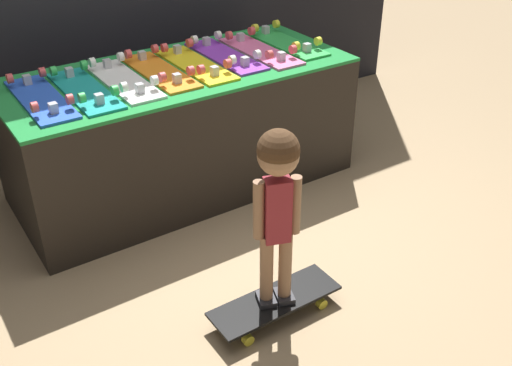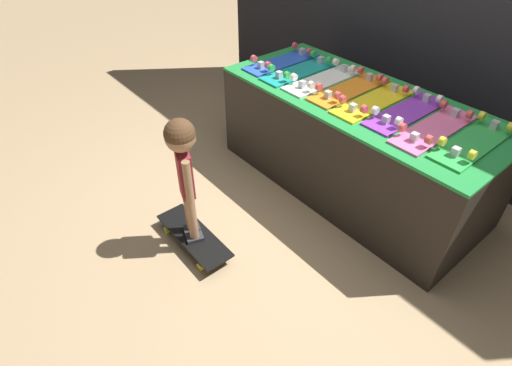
# 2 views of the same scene
# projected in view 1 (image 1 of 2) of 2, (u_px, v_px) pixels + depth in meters

# --- Properties ---
(ground_plane) EXTENTS (16.00, 16.00, 0.00)m
(ground_plane) POSITION_uv_depth(u_px,v_px,m) (226.00, 219.00, 3.52)
(ground_plane) COLOR tan
(display_rack) EXTENTS (2.04, 0.89, 0.77)m
(display_rack) POSITION_uv_depth(u_px,v_px,m) (182.00, 129.00, 3.68)
(display_rack) COLOR black
(display_rack) RESTS_ON ground_plane
(skateboard_blue_on_rack) EXTENTS (0.20, 0.68, 0.09)m
(skateboard_blue_on_rack) POSITION_uv_depth(u_px,v_px,m) (40.00, 97.00, 3.08)
(skateboard_blue_on_rack) COLOR blue
(skateboard_blue_on_rack) RESTS_ON display_rack
(skateboard_teal_on_rack) EXTENTS (0.20, 0.68, 0.09)m
(skateboard_teal_on_rack) POSITION_uv_depth(u_px,v_px,m) (84.00, 89.00, 3.18)
(skateboard_teal_on_rack) COLOR teal
(skateboard_teal_on_rack) RESTS_ON display_rack
(skateboard_white_on_rack) EXTENTS (0.20, 0.68, 0.09)m
(skateboard_white_on_rack) POSITION_uv_depth(u_px,v_px,m) (123.00, 79.00, 3.30)
(skateboard_white_on_rack) COLOR white
(skateboard_white_on_rack) RESTS_ON display_rack
(skateboard_orange_on_rack) EXTENTS (0.20, 0.68, 0.09)m
(skateboard_orange_on_rack) POSITION_uv_depth(u_px,v_px,m) (159.00, 70.00, 3.42)
(skateboard_orange_on_rack) COLOR orange
(skateboard_orange_on_rack) RESTS_ON display_rack
(skateboard_yellow_on_rack) EXTENTS (0.20, 0.68, 0.09)m
(skateboard_yellow_on_rack) POSITION_uv_depth(u_px,v_px,m) (195.00, 63.00, 3.52)
(skateboard_yellow_on_rack) COLOR yellow
(skateboard_yellow_on_rack) RESTS_ON display_rack
(skateboard_purple_on_rack) EXTENTS (0.20, 0.68, 0.09)m
(skateboard_purple_on_rack) POSITION_uv_depth(u_px,v_px,m) (225.00, 54.00, 3.66)
(skateboard_purple_on_rack) COLOR purple
(skateboard_purple_on_rack) RESTS_ON display_rack
(skateboard_pink_on_rack) EXTENTS (0.20, 0.68, 0.09)m
(skateboard_pink_on_rack) POSITION_uv_depth(u_px,v_px,m) (260.00, 50.00, 3.73)
(skateboard_pink_on_rack) COLOR pink
(skateboard_pink_on_rack) RESTS_ON display_rack
(skateboard_green_on_rack) EXTENTS (0.20, 0.68, 0.09)m
(skateboard_green_on_rack) POSITION_uv_depth(u_px,v_px,m) (285.00, 42.00, 3.87)
(skateboard_green_on_rack) COLOR green
(skateboard_green_on_rack) RESTS_ON display_rack
(skateboard_on_floor) EXTENTS (0.64, 0.21, 0.09)m
(skateboard_on_floor) POSITION_uv_depth(u_px,v_px,m) (275.00, 302.00, 2.80)
(skateboard_on_floor) COLOR black
(skateboard_on_floor) RESTS_ON ground_plane
(child) EXTENTS (0.20, 0.18, 0.88)m
(child) POSITION_uv_depth(u_px,v_px,m) (278.00, 187.00, 2.48)
(child) COLOR #2D2D33
(child) RESTS_ON skateboard_on_floor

